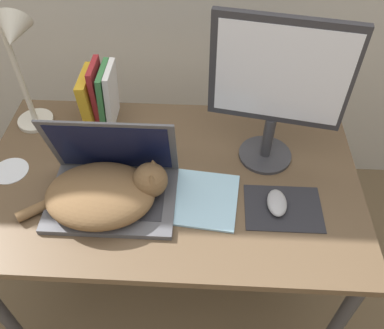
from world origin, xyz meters
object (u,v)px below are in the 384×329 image
Objects in this scene: laptop at (112,184)px; notepad at (204,199)px; cat at (106,193)px; book_row at (99,96)px; external_monitor at (278,86)px; cd_disc at (10,171)px; computer_mouse at (277,203)px; desk_lamp at (17,54)px.

notepad is (0.28, -0.01, -0.05)m from laptop.
cat is 1.89× the size of book_row.
external_monitor reaches higher than cd_disc.
laptop is at bearing -73.67° from book_row.
external_monitor is 2.09× the size of notepad.
cat is at bearing -154.70° from external_monitor.
computer_mouse is (0.52, 0.02, -0.04)m from cat.
desk_lamp is at bearing 172.46° from external_monitor.
computer_mouse is 0.93m from desk_lamp.
book_row is at bearing 15.27° from desk_lamp.
external_monitor is at bearing 25.30° from cat.
laptop is 0.04m from cat.
notepad is (-0.22, 0.01, -0.01)m from computer_mouse.
cd_disc is at bearing -101.64° from desk_lamp.
notepad is at bearing -7.77° from cd_disc.
notepad is (0.60, -0.31, -0.31)m from desk_lamp.
cat is 0.98× the size of desk_lamp.
book_row is 0.40m from cd_disc.
book_row is 1.99× the size of cd_disc.
cd_disc is (-0.65, 0.09, -0.00)m from notepad.
cat is at bearing -76.67° from book_row.
computer_mouse reaches higher than notepad.
external_monitor is (0.49, 0.19, 0.24)m from laptop.
notepad is at bearing -43.46° from book_row.
cd_disc is (-0.35, 0.12, -0.05)m from cat.
desk_lamp reaches higher than book_row.
external_monitor reaches higher than laptop.
laptop reaches higher than notepad.
computer_mouse is 0.22× the size of desk_lamp.
notepad is 2.02× the size of cd_disc.
book_row reaches higher than notepad.
external_monitor is 4.91× the size of computer_mouse.
cat is 0.52m from computer_mouse.
external_monitor is at bearing 21.74° from laptop.
cat reaches higher than cd_disc.
computer_mouse is 0.86× the size of cd_disc.
external_monitor is at bearing 7.61° from cd_disc.
external_monitor is 2.13× the size of book_row.
desk_lamp is (-0.31, 0.34, 0.25)m from cat.
book_row reaches higher than cat.
external_monitor is 1.10× the size of desk_lamp.
notepad is at bearing 6.44° from cat.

